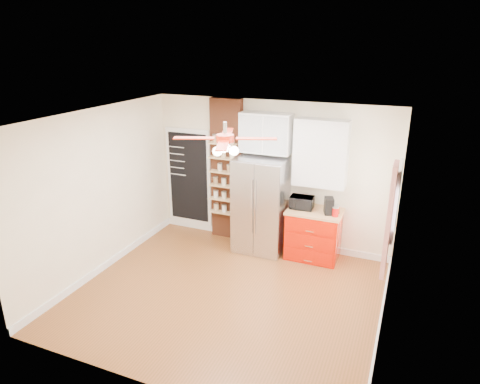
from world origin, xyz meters
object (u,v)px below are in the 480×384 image
at_px(toaster_oven, 302,202).
at_px(pantry_jar_oats, 220,167).
at_px(red_cabinet, 313,234).
at_px(ceiling_fan, 225,139).
at_px(coffee_maker, 329,206).
at_px(canister_left, 335,212).
at_px(fridge, 261,205).

xyz_separation_m(toaster_oven, pantry_jar_oats, (-1.61, 0.11, 0.43)).
bearing_deg(red_cabinet, pantry_jar_oats, 176.56).
height_order(ceiling_fan, pantry_jar_oats, ceiling_fan).
bearing_deg(red_cabinet, ceiling_fan, -118.71).
xyz_separation_m(ceiling_fan, pantry_jar_oats, (-0.93, 1.79, -0.99)).
xyz_separation_m(red_cabinet, ceiling_fan, (-0.92, -1.68, 1.97)).
height_order(red_cabinet, pantry_jar_oats, pantry_jar_oats).
relative_size(coffee_maker, pantry_jar_oats, 2.17).
height_order(toaster_oven, canister_left, toaster_oven).
bearing_deg(fridge, toaster_oven, 4.29).
bearing_deg(canister_left, pantry_jar_oats, 173.84).
distance_m(toaster_oven, coffee_maker, 0.48).
bearing_deg(canister_left, coffee_maker, 148.25).
xyz_separation_m(red_cabinet, toaster_oven, (-0.24, 0.00, 0.56)).
xyz_separation_m(ceiling_fan, toaster_oven, (0.68, 1.68, -1.41)).
bearing_deg(pantry_jar_oats, fridge, -10.37).
distance_m(ceiling_fan, pantry_jar_oats, 2.25).
distance_m(canister_left, pantry_jar_oats, 2.28).
distance_m(red_cabinet, pantry_jar_oats, 2.10).
bearing_deg(canister_left, ceiling_fan, -129.74).
distance_m(fridge, pantry_jar_oats, 1.06).
distance_m(red_cabinet, toaster_oven, 0.61).
distance_m(toaster_oven, pantry_jar_oats, 1.67).
xyz_separation_m(ceiling_fan, canister_left, (1.29, 1.55, -1.45)).
height_order(fridge, ceiling_fan, ceiling_fan).
bearing_deg(coffee_maker, toaster_oven, 155.43).
relative_size(red_cabinet, pantry_jar_oats, 7.28).
height_order(canister_left, pantry_jar_oats, pantry_jar_oats).
relative_size(fridge, toaster_oven, 4.39).
height_order(coffee_maker, canister_left, coffee_maker).
relative_size(canister_left, pantry_jar_oats, 1.18).
relative_size(red_cabinet, coffee_maker, 3.36).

